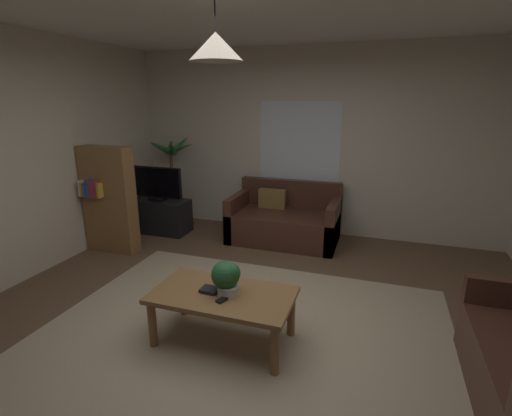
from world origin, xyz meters
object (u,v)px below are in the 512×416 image
Objects in this scene: potted_plant_on_table at (227,276)px; tv at (156,183)px; remote_on_table_0 at (229,294)px; tv_stand at (160,216)px; book_on_table_0 at (210,290)px; couch_under_window at (284,222)px; potted_palm_corner at (173,183)px; coffee_table at (223,300)px; remote_on_table_1 at (225,298)px; pendant_lamp at (216,46)px; bookshelf_corner at (109,200)px.

tv is at bearing 133.36° from potted_plant_on_table.
remote_on_table_0 is 3.04m from tv_stand.
book_on_table_0 is 2.92m from tv_stand.
remote_on_table_0 is (0.17, -0.00, -0.00)m from book_on_table_0.
book_on_table_0 is (0.00, -2.46, 0.19)m from couch_under_window.
potted_palm_corner is at bearing 93.81° from tv.
book_on_table_0 is (-0.11, -0.01, 0.08)m from coffee_table.
coffee_table is at bearing 10.68° from remote_on_table_0.
potted_palm_corner is (-2.11, 2.70, 0.21)m from remote_on_table_0.
coffee_table is at bearing -36.00° from remote_on_table_1.
potted_palm_corner is (-0.03, 0.50, -0.10)m from tv.
book_on_table_0 is 1.85m from pendant_lamp.
book_on_table_0 is 0.17m from remote_on_table_0.
remote_on_table_0 is 1.86m from pendant_lamp.
bookshelf_corner is (-2.26, 1.36, 0.25)m from remote_on_table_0.
coffee_table is at bearing -87.39° from couch_under_window.
book_on_table_0 is 0.16× the size of tv_stand.
remote_on_table_0 reaches higher than coffee_table.
couch_under_window is at bearing 90.04° from book_on_table_0.
remote_on_table_1 is (0.06, -0.09, 0.08)m from coffee_table.
pendant_lamp is at bearing -168.53° from potted_plant_on_table.
couch_under_window is 1.92m from tv_stand.
coffee_table is 0.22m from potted_plant_on_table.
potted_plant_on_table is at bearing -56.96° from remote_on_table_1.
tv_stand is (-2.05, 2.19, -0.35)m from potted_plant_on_table.
potted_palm_corner reaches higher than potted_plant_on_table.
couch_under_window is at bearing 7.58° from tv_stand.
book_on_table_0 is 2.92m from tv.
book_on_table_0 is 0.92× the size of remote_on_table_0.
potted_palm_corner reaches higher than remote_on_table_0.
potted_plant_on_table is (-0.02, 0.02, 0.14)m from remote_on_table_0.
tv_stand is 0.99m from bookshelf_corner.
remote_on_table_1 is at bearing -57.42° from coffee_table.
pendant_lamp reaches higher than remote_on_table_1.
coffee_table is 2.41× the size of pendant_lamp.
tv_stand is at bearing -86.03° from potted_palm_corner.
remote_on_table_0 is 0.11× the size of potted_palm_corner.
bookshelf_corner is (-0.19, -0.85, 0.46)m from tv_stand.
potted_plant_on_table is (0.15, 0.02, 0.14)m from book_on_table_0.
couch_under_window is 1.98m from tv.
tv_stand is (-1.90, -0.25, -0.02)m from couch_under_window.
remote_on_table_0 and remote_on_table_1 have the same top height.
pendant_lamp is at bearing 10.68° from remote_on_table_0.
couch_under_window is at bearing 93.51° from potted_plant_on_table.
book_on_table_0 is 0.18× the size of tv.
tv is at bearing -86.19° from potted_palm_corner.
couch_under_window reaches higher than book_on_table_0.
potted_palm_corner is at bearing 83.52° from bookshelf_corner.
remote_on_table_0 is 0.58× the size of potted_plant_on_table.
remote_on_table_0 is (0.17, -2.47, 0.18)m from couch_under_window.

